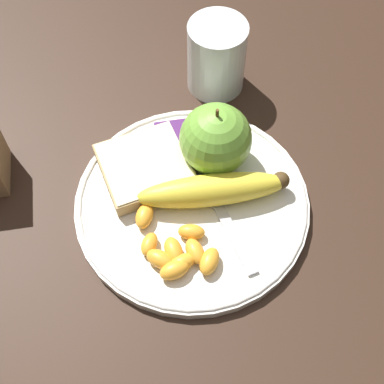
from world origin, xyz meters
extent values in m
plane|color=#332116|center=(0.00, 0.00, 0.00)|extent=(3.00, 3.00, 0.00)
cylinder|color=silver|center=(0.00, 0.00, 0.01)|extent=(0.27, 0.27, 0.01)
torus|color=silver|center=(0.00, 0.00, 0.01)|extent=(0.26, 0.26, 0.01)
cylinder|color=silver|center=(0.06, 0.18, 0.05)|extent=(0.07, 0.07, 0.09)
cylinder|color=#F4A81E|center=(0.06, 0.18, 0.04)|extent=(0.07, 0.07, 0.08)
sphere|color=#72B23D|center=(0.04, 0.05, 0.05)|extent=(0.08, 0.08, 0.08)
cylinder|color=brown|center=(0.04, 0.05, 0.10)|extent=(0.00, 0.00, 0.01)
ellipsoid|color=yellow|center=(0.02, 0.00, 0.03)|extent=(0.17, 0.04, 0.04)
sphere|color=#473319|center=(0.10, 0.00, 0.03)|extent=(0.02, 0.02, 0.02)
cube|color=tan|center=(-0.05, 0.05, 0.02)|extent=(0.12, 0.11, 0.02)
cube|color=beige|center=(-0.05, 0.05, 0.02)|extent=(0.11, 0.11, 0.02)
cube|color=#B2B2B7|center=(0.03, -0.04, 0.01)|extent=(0.04, 0.12, 0.00)
cube|color=#B2B2B7|center=(0.01, 0.05, 0.01)|extent=(0.04, 0.06, 0.00)
cube|color=silver|center=(-0.01, 0.08, 0.02)|extent=(0.04, 0.03, 0.02)
cube|color=#4C1E60|center=(-0.01, 0.08, 0.03)|extent=(0.04, 0.03, 0.00)
ellipsoid|color=#F9A32D|center=(-0.05, -0.05, 0.02)|extent=(0.03, 0.03, 0.02)
ellipsoid|color=#F9A32D|center=(-0.02, -0.08, 0.02)|extent=(0.03, 0.02, 0.02)
ellipsoid|color=#F9A32D|center=(-0.05, -0.07, 0.02)|extent=(0.04, 0.03, 0.02)
ellipsoid|color=#F9A32D|center=(-0.03, -0.08, 0.02)|extent=(0.04, 0.03, 0.02)
ellipsoid|color=#F9A32D|center=(-0.01, -0.07, 0.02)|extent=(0.03, 0.03, 0.02)
ellipsoid|color=#F9A32D|center=(-0.01, -0.04, 0.02)|extent=(0.03, 0.02, 0.02)
ellipsoid|color=#F9A32D|center=(0.01, -0.08, 0.02)|extent=(0.03, 0.04, 0.02)
ellipsoid|color=#F9A32D|center=(-0.03, -0.06, 0.02)|extent=(0.02, 0.03, 0.02)
ellipsoid|color=#F9A32D|center=(-0.06, -0.01, 0.02)|extent=(0.03, 0.04, 0.02)
camera|label=1|loc=(-0.05, -0.30, 0.53)|focal=50.00mm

